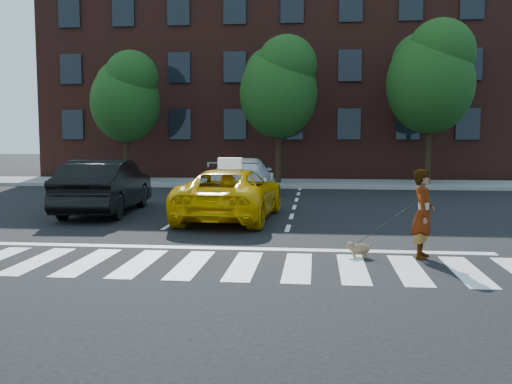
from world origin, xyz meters
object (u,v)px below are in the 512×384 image
tree_left (126,94)px  black_sedan (105,186)px  taxi (231,194)px  dog (358,248)px  woman (423,214)px  tree_mid (279,84)px  white_suv (243,177)px  tree_right (431,73)px

tree_left → black_sedan: 11.21m
taxi → dog: size_ratio=9.70×
taxi → woman: size_ratio=3.00×
tree_mid → white_suv: 6.73m
tree_left → dog: (10.13, -15.98, -4.26)m
dog → woman: bearing=-2.2°
tree_left → woman: size_ratio=3.70×
taxi → woman: 6.62m
tree_mid → black_sedan: (-4.73, -10.25, -4.01)m
tree_mid → tree_right: (7.00, -0.00, 0.41)m
black_sedan → dog: 9.35m
tree_left → tree_right: tree_right is taller
tree_mid → dog: tree_mid is taller
white_suv → tree_mid: bearing=-101.8°
tree_right → dog: size_ratio=14.15×
taxi → tree_left: bearing=-55.0°
taxi → black_sedan: bearing=-8.1°
tree_mid → white_suv: tree_mid is taller
dog → tree_right: bearing=68.6°
tree_right → white_suv: 10.62m
tree_right → tree_mid: bearing=180.0°
tree_mid → black_sedan: tree_mid is taller
black_sedan → woman: 10.30m
taxi → dog: taxi is taller
tree_left → tree_right: size_ratio=0.84×
black_sedan → white_suv: size_ratio=0.95×
tree_right → woman: (-3.11, -15.90, -4.38)m
tree_mid → white_suv: size_ratio=1.32×
black_sedan → woman: bearing=142.8°
tree_left → dog: bearing=-57.6°
tree_left → dog: tree_left is taller
tree_left → tree_mid: bearing=-0.0°
tree_right → black_sedan: bearing=-138.8°
taxi → black_sedan: size_ratio=1.04×
tree_right → white_suv: size_ratio=1.43×
woman → tree_left: bearing=50.5°
tree_mid → tree_left: bearing=180.0°
white_suv → dog: size_ratio=9.86×
tree_right → white_suv: tree_right is taller
white_suv → woman: size_ratio=3.05×
taxi → black_sedan: black_sedan is taller
tree_mid → dog: size_ratio=13.05×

